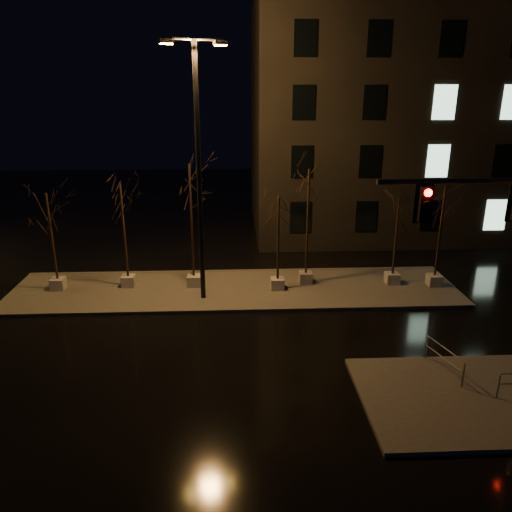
{
  "coord_description": "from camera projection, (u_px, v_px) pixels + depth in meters",
  "views": [
    {
      "loc": [
        -0.03,
        -16.97,
        9.65
      ],
      "look_at": [
        0.9,
        3.11,
        2.8
      ],
      "focal_mm": 35.0,
      "sensor_mm": 36.0,
      "label": 1
    }
  ],
  "objects": [
    {
      "name": "streetlight_main",
      "position": [
        198.0,
        158.0,
        21.58
      ],
      "size": [
        2.77,
        1.25,
        11.37
      ],
      "rotation": [
        0.0,
        0.0,
        0.34
      ],
      "color": "black",
      "rests_on": "median"
    },
    {
      "name": "tree_4",
      "position": [
        308.0,
        196.0,
        24.03
      ],
      "size": [
        1.8,
        1.8,
        5.95
      ],
      "color": "#A3A098",
      "rests_on": "median"
    },
    {
      "name": "tree_0",
      "position": [
        49.0,
        215.0,
        23.49
      ],
      "size": [
        1.8,
        1.8,
        4.92
      ],
      "color": "#A3A098",
      "rests_on": "median"
    },
    {
      "name": "median",
      "position": [
        235.0,
        289.0,
        24.81
      ],
      "size": [
        22.0,
        5.0,
        0.15
      ],
      "primitive_type": "cube",
      "color": "#4B4843",
      "rests_on": "ground"
    },
    {
      "name": "traffic_signal_mast",
      "position": [
        511.0,
        268.0,
        13.64
      ],
      "size": [
        5.96,
        0.26,
        7.27
      ],
      "rotation": [
        0.0,
        0.0,
        0.01
      ],
      "color": "#515358",
      "rests_on": "sidewalk_corner"
    },
    {
      "name": "sidewalk_corner",
      "position": [
        469.0,
        398.0,
        16.16
      ],
      "size": [
        7.0,
        5.0,
        0.15
      ],
      "primitive_type": "cube",
      "color": "#4B4843",
      "rests_on": "ground"
    },
    {
      "name": "guard_rail_b",
      "position": [
        445.0,
        357.0,
        17.3
      ],
      "size": [
        0.57,
        1.93,
        0.95
      ],
      "rotation": [
        0.0,
        0.0,
        1.84
      ],
      "color": "#515358",
      "rests_on": "sidewalk_corner"
    },
    {
      "name": "ground",
      "position": [
        236.0,
        351.0,
        19.16
      ],
      "size": [
        90.0,
        90.0,
        0.0
      ],
      "primitive_type": "plane",
      "color": "black",
      "rests_on": "ground"
    },
    {
      "name": "tree_5",
      "position": [
        398.0,
        217.0,
        24.28
      ],
      "size": [
        1.8,
        1.8,
        4.55
      ],
      "color": "#A3A098",
      "rests_on": "median"
    },
    {
      "name": "tree_3",
      "position": [
        278.0,
        218.0,
        23.54
      ],
      "size": [
        1.8,
        1.8,
        4.74
      ],
      "color": "#A3A098",
      "rests_on": "median"
    },
    {
      "name": "tree_1",
      "position": [
        122.0,
        207.0,
        23.74
      ],
      "size": [
        1.8,
        1.8,
        5.33
      ],
      "color": "#A3A098",
      "rests_on": "median"
    },
    {
      "name": "tree_6",
      "position": [
        443.0,
        210.0,
        23.89
      ],
      "size": [
        1.8,
        1.8,
        5.14
      ],
      "color": "#A3A098",
      "rests_on": "median"
    },
    {
      "name": "building",
      "position": [
        436.0,
        119.0,
        34.38
      ],
      "size": [
        25.0,
        12.0,
        15.0
      ],
      "primitive_type": "cube",
      "color": "black",
      "rests_on": "ground"
    },
    {
      "name": "tree_2",
      "position": [
        190.0,
        193.0,
        23.55
      ],
      "size": [
        1.8,
        1.8,
        6.24
      ],
      "color": "#A3A098",
      "rests_on": "median"
    }
  ]
}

